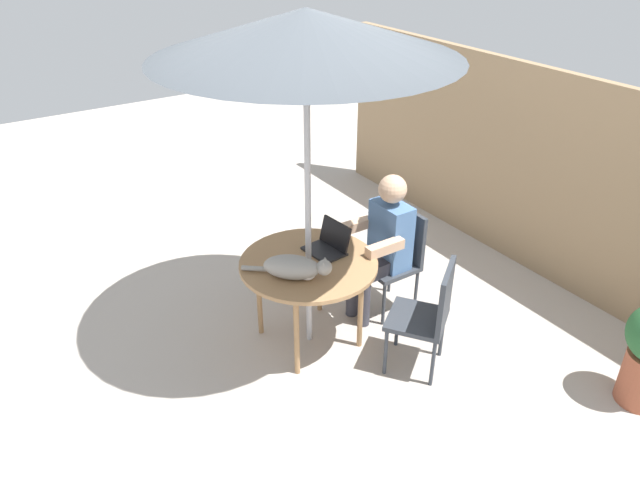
{
  "coord_description": "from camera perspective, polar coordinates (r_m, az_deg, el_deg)",
  "views": [
    {
      "loc": [
        3.1,
        -1.93,
        2.98
      ],
      "look_at": [
        0.0,
        0.1,
        0.86
      ],
      "focal_mm": 33.13,
      "sensor_mm": 36.0,
      "label": 1
    }
  ],
  "objects": [
    {
      "name": "ground_plane",
      "position": [
        4.71,
        -1.03,
        -9.48
      ],
      "size": [
        14.0,
        14.0,
        0.0
      ],
      "primitive_type": "plane",
      "color": "#ADA399"
    },
    {
      "name": "fence_back",
      "position": [
        5.64,
        19.23,
        6.53
      ],
      "size": [
        4.95,
        0.08,
        1.82
      ],
      "primitive_type": "cube",
      "color": "#937756",
      "rests_on": "ground"
    },
    {
      "name": "patio_table",
      "position": [
        4.33,
        -1.11,
        -2.76
      ],
      "size": [
        1.02,
        1.02,
        0.71
      ],
      "color": "#9E754C",
      "rests_on": "ground"
    },
    {
      "name": "patio_umbrella",
      "position": [
        3.71,
        -1.37,
        19.3
      ],
      "size": [
        1.94,
        1.94,
        2.46
      ],
      "color": "#B7B7BC",
      "rests_on": "ground"
    },
    {
      "name": "chair_occupied",
      "position": [
        4.85,
        7.48,
        -1.23
      ],
      "size": [
        0.4,
        0.4,
        0.87
      ],
      "color": "#33383F",
      "rests_on": "ground"
    },
    {
      "name": "chair_empty",
      "position": [
        4.22,
        10.57,
        -6.76
      ],
      "size": [
        0.56,
        0.56,
        0.87
      ],
      "color": "#33383F",
      "rests_on": "ground"
    },
    {
      "name": "person_seated",
      "position": [
        4.67,
        6.13,
        0.03
      ],
      "size": [
        0.48,
        0.48,
        1.21
      ],
      "color": "#4C72A5",
      "rests_on": "ground"
    },
    {
      "name": "laptop",
      "position": [
        4.41,
        0.95,
        -0.25
      ],
      "size": [
        0.32,
        0.28,
        0.21
      ],
      "color": "black",
      "rests_on": "patio_table"
    },
    {
      "name": "cat",
      "position": [
        4.08,
        -2.4,
        -2.68
      ],
      "size": [
        0.5,
        0.49,
        0.17
      ],
      "color": "gray",
      "rests_on": "patio_table"
    }
  ]
}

